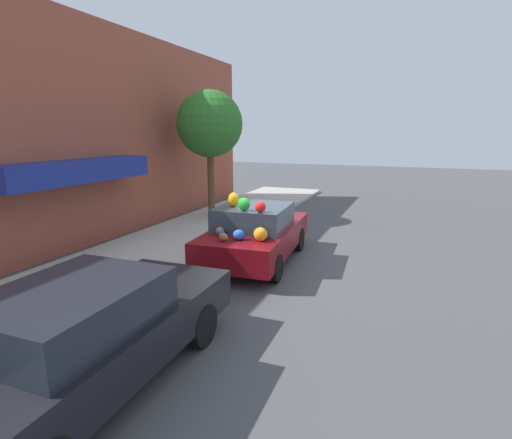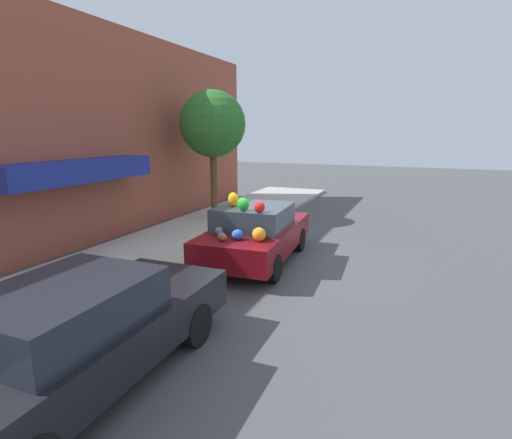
{
  "view_description": "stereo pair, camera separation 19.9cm",
  "coord_description": "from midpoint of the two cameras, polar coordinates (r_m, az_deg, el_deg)",
  "views": [
    {
      "loc": [
        -8.78,
        -3.57,
        3.15
      ],
      "look_at": [
        0.0,
        -0.04,
        1.05
      ],
      "focal_mm": 28.0,
      "sensor_mm": 36.0,
      "label": 1
    },
    {
      "loc": [
        -8.71,
        -3.75,
        3.15
      ],
      "look_at": [
        0.0,
        -0.04,
        1.05
      ],
      "focal_mm": 28.0,
      "sensor_mm": 36.0,
      "label": 2
    }
  ],
  "objects": [
    {
      "name": "ground_plane",
      "position": [
        9.99,
        -0.77,
        -5.9
      ],
      "size": [
        60.0,
        60.0,
        0.0
      ],
      "primitive_type": "plane",
      "color": "#4C4C4F"
    },
    {
      "name": "street_tree",
      "position": [
        14.3,
        -7.05,
        13.33
      ],
      "size": [
        2.3,
        2.3,
        4.43
      ],
      "color": "brown",
      "rests_on": "sidewalk_curb"
    },
    {
      "name": "building_facade",
      "position": [
        12.2,
        -23.19,
        10.95
      ],
      "size": [
        18.0,
        1.2,
        6.18
      ],
      "color": "#9E4C38",
      "rests_on": "ground"
    },
    {
      "name": "sidewalk_curb",
      "position": [
        11.25,
        -13.59,
        -3.81
      ],
      "size": [
        24.0,
        3.2,
        0.13
      ],
      "color": "#B2ADA3",
      "rests_on": "ground"
    },
    {
      "name": "parked_car_plain",
      "position": [
        5.44,
        -24.37,
        -15.01
      ],
      "size": [
        4.62,
        1.84,
        1.43
      ],
      "rotation": [
        0.0,
        0.0,
        0.02
      ],
      "color": "black",
      "rests_on": "ground"
    },
    {
      "name": "art_car",
      "position": [
        9.73,
        -0.67,
        -1.85
      ],
      "size": [
        4.09,
        2.09,
        1.76
      ],
      "rotation": [
        0.0,
        0.0,
        0.07
      ],
      "color": "maroon",
      "rests_on": "ground"
    },
    {
      "name": "fire_hydrant",
      "position": [
        11.98,
        -4.99,
        -0.48
      ],
      "size": [
        0.2,
        0.2,
        0.7
      ],
      "color": "gold",
      "rests_on": "sidewalk_curb"
    }
  ]
}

